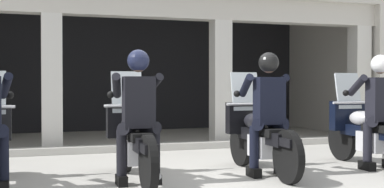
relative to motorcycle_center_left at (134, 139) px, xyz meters
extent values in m
plane|color=#A8A59E|center=(0.85, 2.98, -0.50)|extent=(80.00, 80.00, 0.00)
cube|color=black|center=(0.74, 6.73, 0.92)|extent=(10.52, 0.24, 2.85)
cube|color=#BCB7AD|center=(0.74, 3.09, 2.12)|extent=(10.52, 0.36, 0.44)
cube|color=#BCB7AD|center=(0.74, 4.84, 2.42)|extent=(10.52, 4.18, 0.16)
cube|color=#BCB7AD|center=(5.90, 4.84, 0.92)|extent=(0.30, 4.18, 2.85)
cube|color=beige|center=(-0.85, 3.09, 0.70)|extent=(0.35, 0.36, 2.41)
cube|color=beige|center=(2.33, 3.09, 0.70)|extent=(0.35, 0.36, 2.41)
cube|color=beige|center=(5.50, 3.09, 0.70)|extent=(0.35, 0.36, 2.41)
cube|color=#B7B5AD|center=(0.74, 2.59, -0.44)|extent=(10.12, 0.24, 0.12)
cylinder|color=black|center=(-1.49, -0.16, -0.12)|extent=(0.12, 0.12, 0.53)
cube|color=black|center=(-1.49, -0.15, -0.44)|extent=(0.11, 0.26, 0.12)
cylinder|color=black|center=(-1.47, 0.05, 0.66)|extent=(0.19, 0.48, 0.31)
sphere|color=black|center=(-1.43, 0.26, 0.55)|extent=(0.09, 0.09, 0.09)
cylinder|color=black|center=(0.00, 0.58, -0.18)|extent=(0.09, 0.64, 0.64)
cylinder|color=black|center=(0.00, -0.82, -0.18)|extent=(0.09, 0.64, 0.64)
cube|color=black|center=(0.00, 0.58, 0.03)|extent=(0.14, 0.44, 0.08)
cube|color=silver|center=(0.00, -0.17, -0.13)|extent=(0.28, 0.44, 0.28)
cube|color=black|center=(0.00, -0.12, 0.00)|extent=(0.18, 1.24, 0.16)
ellipsoid|color=black|center=(0.00, 0.10, 0.18)|extent=(0.26, 0.48, 0.22)
cube|color=black|center=(0.00, -0.30, 0.07)|extent=(0.24, 0.52, 0.10)
cube|color=black|center=(0.00, -0.76, 0.00)|extent=(0.16, 0.48, 0.10)
cylinder|color=silver|center=(0.00, 0.52, 0.06)|extent=(0.05, 0.24, 0.53)
cube|color=black|center=(0.00, 0.46, 0.20)|extent=(0.52, 0.16, 0.44)
sphere|color=silver|center=(0.00, 0.56, 0.22)|extent=(0.18, 0.18, 0.18)
cube|color=silver|center=(0.00, 0.44, 0.57)|extent=(0.40, 0.14, 0.54)
cylinder|color=silver|center=(0.00, 0.36, 0.40)|extent=(0.62, 0.04, 0.04)
cylinder|color=silver|center=(0.12, -0.52, -0.32)|extent=(0.07, 0.55, 0.07)
cube|color=black|center=(0.00, -0.32, 0.47)|extent=(0.36, 0.22, 0.60)
cube|color=black|center=(0.00, -0.20, 0.49)|extent=(0.05, 0.02, 0.32)
sphere|color=#936B51|center=(0.00, -0.30, 0.92)|extent=(0.21, 0.21, 0.21)
sphere|color=#191E38|center=(0.00, -0.30, 0.95)|extent=(0.26, 0.26, 0.26)
cylinder|color=black|center=(0.14, -0.30, 0.16)|extent=(0.26, 0.29, 0.17)
cylinder|color=black|center=(0.20, -0.30, -0.12)|extent=(0.12, 0.12, 0.53)
cube|color=black|center=(0.20, -0.29, -0.44)|extent=(0.11, 0.26, 0.12)
cylinder|color=black|center=(-0.14, -0.30, 0.16)|extent=(0.26, 0.29, 0.17)
cylinder|color=black|center=(-0.20, -0.30, -0.12)|extent=(0.12, 0.12, 0.53)
cube|color=black|center=(-0.20, -0.29, -0.44)|extent=(0.11, 0.26, 0.12)
cylinder|color=black|center=(0.22, -0.09, 0.66)|extent=(0.19, 0.48, 0.31)
sphere|color=black|center=(0.26, 0.12, 0.55)|extent=(0.09, 0.09, 0.09)
cylinder|color=black|center=(-0.22, -0.09, 0.66)|extent=(0.19, 0.48, 0.31)
sphere|color=black|center=(-0.26, 0.12, 0.55)|extent=(0.09, 0.09, 0.09)
cylinder|color=black|center=(1.69, 0.60, -0.18)|extent=(0.09, 0.64, 0.64)
cylinder|color=black|center=(1.69, -0.80, -0.18)|extent=(0.09, 0.64, 0.64)
cube|color=black|center=(1.69, 0.60, 0.03)|extent=(0.14, 0.44, 0.08)
cube|color=silver|center=(1.69, -0.15, -0.13)|extent=(0.28, 0.44, 0.28)
cube|color=black|center=(1.69, -0.10, 0.00)|extent=(0.18, 1.24, 0.16)
ellipsoid|color=black|center=(1.69, 0.12, 0.18)|extent=(0.26, 0.48, 0.22)
cube|color=black|center=(1.69, -0.28, 0.07)|extent=(0.24, 0.52, 0.10)
cube|color=black|center=(1.69, -0.74, 0.00)|extent=(0.16, 0.48, 0.10)
cylinder|color=silver|center=(1.69, 0.54, 0.06)|extent=(0.05, 0.24, 0.53)
cube|color=black|center=(1.69, 0.48, 0.20)|extent=(0.52, 0.16, 0.44)
sphere|color=silver|center=(1.69, 0.58, 0.22)|extent=(0.18, 0.18, 0.18)
cube|color=silver|center=(1.69, 0.46, 0.57)|extent=(0.40, 0.14, 0.54)
cylinder|color=silver|center=(1.69, 0.38, 0.40)|extent=(0.62, 0.04, 0.04)
cylinder|color=silver|center=(1.81, -0.50, -0.32)|extent=(0.07, 0.55, 0.07)
cube|color=black|center=(1.69, -0.30, 0.47)|extent=(0.36, 0.22, 0.60)
cube|color=#14193F|center=(1.69, -0.18, 0.49)|extent=(0.05, 0.02, 0.32)
sphere|color=#936B51|center=(1.69, -0.28, 0.92)|extent=(0.21, 0.21, 0.21)
sphere|color=black|center=(1.69, -0.28, 0.95)|extent=(0.26, 0.26, 0.26)
cylinder|color=black|center=(1.83, -0.28, 0.16)|extent=(0.26, 0.29, 0.17)
cylinder|color=black|center=(1.89, -0.28, -0.12)|extent=(0.12, 0.12, 0.53)
cube|color=black|center=(1.89, -0.27, -0.44)|extent=(0.11, 0.26, 0.12)
cylinder|color=black|center=(1.55, -0.28, 0.16)|extent=(0.26, 0.29, 0.17)
cylinder|color=black|center=(1.49, -0.28, -0.12)|extent=(0.12, 0.12, 0.53)
cube|color=black|center=(1.49, -0.27, -0.44)|extent=(0.11, 0.26, 0.12)
cylinder|color=black|center=(1.91, -0.07, 0.66)|extent=(0.19, 0.48, 0.31)
sphere|color=black|center=(1.95, 0.14, 0.55)|extent=(0.09, 0.09, 0.09)
cylinder|color=black|center=(1.47, -0.07, 0.66)|extent=(0.19, 0.48, 0.31)
sphere|color=black|center=(1.43, 0.14, 0.55)|extent=(0.09, 0.09, 0.09)
cylinder|color=black|center=(3.38, 0.60, -0.18)|extent=(0.09, 0.64, 0.64)
cube|color=black|center=(3.38, 0.60, 0.03)|extent=(0.14, 0.44, 0.08)
cube|color=silver|center=(3.38, -0.15, -0.13)|extent=(0.28, 0.44, 0.28)
cube|color=black|center=(3.38, -0.10, 0.00)|extent=(0.18, 1.24, 0.16)
ellipsoid|color=#B2B2B7|center=(3.38, 0.12, 0.18)|extent=(0.26, 0.48, 0.22)
cube|color=black|center=(3.38, -0.28, 0.07)|extent=(0.24, 0.52, 0.10)
cylinder|color=silver|center=(3.38, 0.54, 0.06)|extent=(0.05, 0.24, 0.53)
cube|color=black|center=(3.38, 0.48, 0.20)|extent=(0.52, 0.16, 0.44)
sphere|color=silver|center=(3.38, 0.58, 0.22)|extent=(0.18, 0.18, 0.18)
cube|color=silver|center=(3.38, 0.46, 0.57)|extent=(0.40, 0.14, 0.54)
cylinder|color=silver|center=(3.38, 0.38, 0.40)|extent=(0.62, 0.04, 0.04)
cube|color=black|center=(3.38, -0.30, 0.47)|extent=(0.36, 0.22, 0.60)
cube|color=#14193F|center=(3.38, -0.18, 0.49)|extent=(0.05, 0.02, 0.32)
sphere|color=#936B51|center=(3.38, -0.28, 0.92)|extent=(0.21, 0.21, 0.21)
sphere|color=silver|center=(3.38, -0.28, 0.95)|extent=(0.26, 0.26, 0.26)
cylinder|color=black|center=(3.24, -0.28, 0.16)|extent=(0.26, 0.29, 0.17)
cylinder|color=black|center=(3.18, -0.28, -0.12)|extent=(0.12, 0.12, 0.53)
cube|color=black|center=(3.18, -0.27, -0.44)|extent=(0.11, 0.26, 0.12)
cylinder|color=black|center=(3.60, -0.07, 0.66)|extent=(0.19, 0.48, 0.31)
sphere|color=black|center=(3.64, 0.14, 0.55)|extent=(0.09, 0.09, 0.09)
cylinder|color=black|center=(3.16, -0.07, 0.66)|extent=(0.19, 0.48, 0.31)
sphere|color=black|center=(3.12, 0.14, 0.55)|extent=(0.09, 0.09, 0.09)
camera|label=1|loc=(-1.20, -6.11, 0.69)|focal=47.28mm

